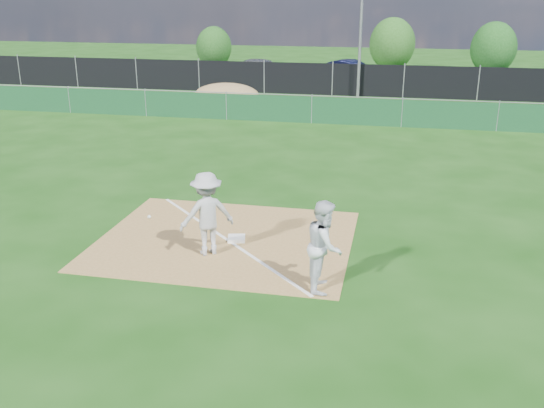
{
  "coord_description": "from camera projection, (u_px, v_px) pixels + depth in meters",
  "views": [
    {
      "loc": [
        3.89,
        -11.96,
        5.66
      ],
      "look_at": [
        1.14,
        1.0,
        1.0
      ],
      "focal_mm": 40.0,
      "sensor_mm": 36.0,
      "label": 1
    }
  ],
  "objects": [
    {
      "name": "dirt_mound",
      "position": [
        227.0,
        94.0,
        31.54
      ],
      "size": [
        3.38,
        2.6,
        1.17
      ],
      "primitive_type": "ellipsoid",
      "color": "olive",
      "rests_on": "ground"
    },
    {
      "name": "runner",
      "position": [
        325.0,
        245.0,
        11.94
      ],
      "size": [
        0.76,
        0.95,
        1.86
      ],
      "primitive_type": "imported",
      "rotation": [
        0.0,
        0.0,
        1.63
      ],
      "color": "silver",
      "rests_on": "ground"
    },
    {
      "name": "green_fence",
      "position": [
        312.0,
        110.0,
        27.32
      ],
      "size": [
        44.0,
        0.05,
        1.2
      ],
      "primitive_type": "cube",
      "color": "#103C1E",
      "rests_on": "ground"
    },
    {
      "name": "foul_line",
      "position": [
        226.0,
        239.0,
        14.6
      ],
      "size": [
        5.01,
        5.01,
        0.01
      ],
      "primitive_type": "cube",
      "rotation": [
        0.0,
        0.0,
        0.79
      ],
      "color": "white",
      "rests_on": "infield_dirt"
    },
    {
      "name": "play_at_first",
      "position": [
        207.0,
        214.0,
        13.5
      ],
      "size": [
        1.96,
        1.27,
        1.91
      ],
      "color": "#BABABC",
      "rests_on": "infield_dirt"
    },
    {
      "name": "first_base",
      "position": [
        236.0,
        238.0,
        14.52
      ],
      "size": [
        0.49,
        0.49,
        0.09
      ],
      "primitive_type": "cube",
      "rotation": [
        0.0,
        0.0,
        0.23
      ],
      "color": "white",
      "rests_on": "infield_dirt"
    },
    {
      "name": "black_fence",
      "position": [
        332.0,
        79.0,
        34.61
      ],
      "size": [
        46.0,
        0.04,
        1.8
      ],
      "primitive_type": "cube",
      "color": "black",
      "rests_on": "ground"
    },
    {
      "name": "car_mid",
      "position": [
        351.0,
        71.0,
        39.44
      ],
      "size": [
        4.59,
        3.18,
        1.43
      ],
      "primitive_type": "imported",
      "rotation": [
        0.0,
        0.0,
        1.15
      ],
      "color": "black",
      "rests_on": "parking_lot"
    },
    {
      "name": "parking_lot",
      "position": [
        341.0,
        83.0,
        39.52
      ],
      "size": [
        46.0,
        9.0,
        0.01
      ],
      "primitive_type": "cube",
      "color": "black",
      "rests_on": "ground"
    },
    {
      "name": "car_right",
      "position": [
        434.0,
        78.0,
        37.64
      ],
      "size": [
        4.28,
        2.54,
        1.16
      ],
      "primitive_type": "imported",
      "rotation": [
        0.0,
        0.0,
        1.33
      ],
      "color": "black",
      "rests_on": "parking_lot"
    },
    {
      "name": "ground",
      "position": [
        292.0,
        150.0,
        22.91
      ],
      "size": [
        90.0,
        90.0,
        0.0
      ],
      "primitive_type": "plane",
      "color": "#14400D",
      "rests_on": "ground"
    },
    {
      "name": "infield_dirt",
      "position": [
        226.0,
        239.0,
        14.6
      ],
      "size": [
        6.0,
        5.0,
        0.02
      ],
      "primitive_type": "cube",
      "color": "olive",
      "rests_on": "ground"
    },
    {
      "name": "light_pole",
      "position": [
        361.0,
        24.0,
        33.01
      ],
      "size": [
        0.16,
        0.16,
        8.0
      ],
      "primitive_type": "cylinder",
      "color": "slate",
      "rests_on": "ground"
    },
    {
      "name": "car_left",
      "position": [
        262.0,
        69.0,
        40.44
      ],
      "size": [
        4.69,
        3.1,
        1.48
      ],
      "primitive_type": "imported",
      "rotation": [
        0.0,
        0.0,
        1.23
      ],
      "color": "#999CA0",
      "rests_on": "parking_lot"
    },
    {
      "name": "tree_left",
      "position": [
        214.0,
        47.0,
        46.12
      ],
      "size": [
        2.69,
        2.69,
        3.19
      ],
      "color": "#382316",
      "rests_on": "ground"
    },
    {
      "name": "tree_mid",
      "position": [
        392.0,
        44.0,
        44.26
      ],
      "size": [
        3.3,
        3.3,
        3.92
      ],
      "color": "#382316",
      "rests_on": "ground"
    },
    {
      "name": "tree_right",
      "position": [
        493.0,
        48.0,
        42.23
      ],
      "size": [
        3.14,
        3.14,
        3.72
      ],
      "color": "#382316",
      "rests_on": "ground"
    }
  ]
}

